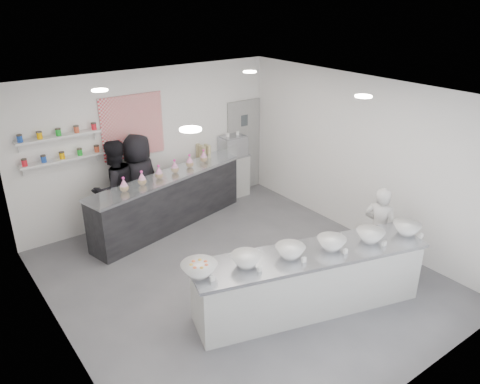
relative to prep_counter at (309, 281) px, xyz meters
name	(u,v)px	position (x,y,z in m)	size (l,w,h in m)	color
floor	(240,278)	(-0.34, 1.22, -0.47)	(6.00, 6.00, 0.00)	#515156
ceiling	(240,95)	(-0.34, 1.22, 2.53)	(6.00, 6.00, 0.00)	white
back_wall	(150,145)	(-0.34, 4.22, 1.03)	(5.50, 5.50, 0.00)	white
left_wall	(55,249)	(-3.09, 1.22, 1.03)	(6.00, 6.00, 0.00)	white
right_wall	(360,158)	(2.41, 1.22, 1.03)	(6.00, 6.00, 0.00)	white
back_door	(244,146)	(1.96, 4.19, 0.58)	(0.88, 0.04, 2.10)	gray
pattern_panel	(133,126)	(-0.69, 4.20, 1.48)	(1.25, 0.03, 1.20)	red
jar_shelf_lower	(62,159)	(-2.09, 4.12, 1.13)	(1.45, 0.22, 0.04)	silver
jar_shelf_upper	(59,136)	(-2.09, 4.12, 1.55)	(1.45, 0.22, 0.04)	silver
preserve_jars	(60,144)	(-2.09, 4.10, 1.41)	(1.45, 0.10, 0.56)	red
downlight_0	(190,129)	(-1.74, 0.22, 2.51)	(0.24, 0.24, 0.02)	white
downlight_1	(363,96)	(1.06, 0.22, 2.51)	(0.24, 0.24, 0.02)	white
downlight_2	(100,90)	(-1.74, 2.82, 2.51)	(0.24, 0.24, 0.02)	white
downlight_3	(250,72)	(1.06, 2.82, 2.51)	(0.24, 0.24, 0.02)	white
prep_counter	(309,281)	(0.00, 0.00, 0.00)	(3.46, 0.79, 0.94)	#B5B5AF
back_bar	(169,201)	(-0.36, 3.54, 0.06)	(3.44, 0.63, 1.07)	black
sneeze_guard	(178,172)	(-0.29, 3.25, 0.74)	(3.39, 0.01, 0.29)	white
espresso_ledge	(222,179)	(1.21, 4.00, 0.01)	(1.30, 0.41, 0.97)	#B5B5AF
espresso_machine	(233,146)	(1.52, 4.00, 0.71)	(0.56, 0.39, 0.43)	#93969E
cup_stacks	(205,154)	(0.80, 4.00, 0.68)	(0.27, 0.24, 0.37)	tan
prep_bowls	(311,248)	(0.00, 0.00, 0.56)	(3.67, 0.52, 0.17)	white
label_cards	(346,263)	(0.15, -0.51, 0.51)	(3.31, 0.04, 0.07)	white
cookie_bags	(167,169)	(-0.36, 3.54, 0.73)	(2.16, 0.16, 0.28)	#FF94D1
woman_prep	(379,229)	(1.71, 0.13, 0.26)	(0.53, 0.35, 1.46)	silver
staff_left	(115,189)	(-1.30, 3.82, 0.46)	(0.91, 0.71, 1.87)	black
staff_right	(140,182)	(-0.80, 3.82, 0.48)	(0.93, 0.60, 1.90)	black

